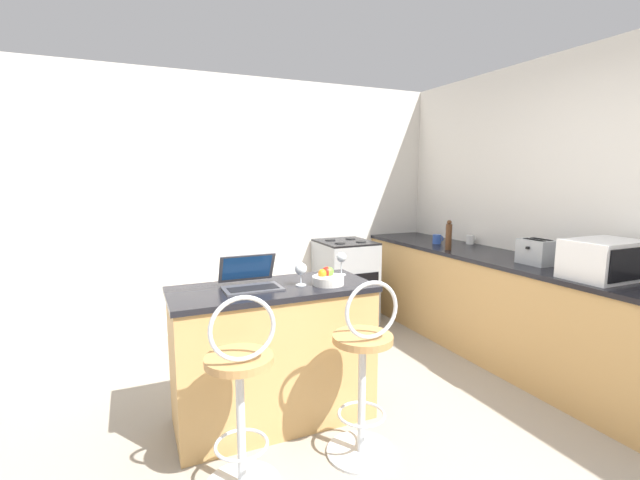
{
  "coord_description": "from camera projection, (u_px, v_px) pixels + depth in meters",
  "views": [
    {
      "loc": [
        -1.22,
        -1.63,
        1.59
      ],
      "look_at": [
        0.39,
        2.01,
        1.0
      ],
      "focal_mm": 24.0,
      "sensor_mm": 36.0,
      "label": 1
    }
  ],
  "objects": [
    {
      "name": "bar_stool_near",
      "position": [
        241.0,
        399.0,
        2.12
      ],
      "size": [
        0.4,
        0.4,
        1.05
      ],
      "color": "silver",
      "rests_on": "ground_plane"
    },
    {
      "name": "mug_white",
      "position": [
        470.0,
        240.0,
        4.42
      ],
      "size": [
        0.1,
        0.08,
        0.09
      ],
      "color": "white",
      "rests_on": "counter_right"
    },
    {
      "name": "bar_stool_far",
      "position": [
        364.0,
        373.0,
        2.4
      ],
      "size": [
        0.4,
        0.4,
        1.05
      ],
      "color": "silver",
      "rests_on": "ground_plane"
    },
    {
      "name": "stove_range",
      "position": [
        345.0,
        282.0,
        4.69
      ],
      "size": [
        0.55,
        0.61,
        0.91
      ],
      "color": "#9EA3A8",
      "rests_on": "ground_plane"
    },
    {
      "name": "counter_right",
      "position": [
        495.0,
        305.0,
        3.84
      ],
      "size": [
        0.67,
        3.29,
        0.9
      ],
      "color": "tan",
      "rests_on": "ground_plane"
    },
    {
      "name": "wine_glass_tall",
      "position": [
        301.0,
        270.0,
        2.73
      ],
      "size": [
        0.08,
        0.08,
        0.15
      ],
      "color": "silver",
      "rests_on": "breakfast_bar"
    },
    {
      "name": "wall_back",
      "position": [
        257.0,
        205.0,
        4.53
      ],
      "size": [
        12.0,
        0.06,
        2.6
      ],
      "color": "silver",
      "rests_on": "ground_plane"
    },
    {
      "name": "laptop",
      "position": [
        250.0,
        279.0,
        2.69
      ],
      "size": [
        0.36,
        0.29,
        0.2
      ],
      "color": "#47474C",
      "rests_on": "breakfast_bar"
    },
    {
      "name": "mug_blue",
      "position": [
        437.0,
        239.0,
        4.45
      ],
      "size": [
        0.1,
        0.09,
        0.09
      ],
      "color": "#2D51AD",
      "rests_on": "counter_right"
    },
    {
      "name": "breakfast_bar",
      "position": [
        274.0,
        354.0,
        2.78
      ],
      "size": [
        1.28,
        0.57,
        0.9
      ],
      "color": "tan",
      "rests_on": "ground_plane"
    },
    {
      "name": "toaster",
      "position": [
        537.0,
        252.0,
        3.39
      ],
      "size": [
        0.22,
        0.25,
        0.2
      ],
      "color": "#9EA3A8",
      "rests_on": "counter_right"
    },
    {
      "name": "wine_glass_short",
      "position": [
        341.0,
        258.0,
        3.01
      ],
      "size": [
        0.07,
        0.07,
        0.16
      ],
      "color": "silver",
      "rests_on": "breakfast_bar"
    },
    {
      "name": "fruit_bowl",
      "position": [
        328.0,
        278.0,
        2.76
      ],
      "size": [
        0.21,
        0.21,
        0.11
      ],
      "color": "silver",
      "rests_on": "breakfast_bar"
    },
    {
      "name": "pepper_mill",
      "position": [
        449.0,
        236.0,
        4.05
      ],
      "size": [
        0.06,
        0.06,
        0.29
      ],
      "color": "#4C2D19",
      "rests_on": "counter_right"
    },
    {
      "name": "microwave",
      "position": [
        604.0,
        259.0,
        2.9
      ],
      "size": [
        0.5,
        0.36,
        0.27
      ],
      "color": "white",
      "rests_on": "counter_right"
    }
  ]
}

